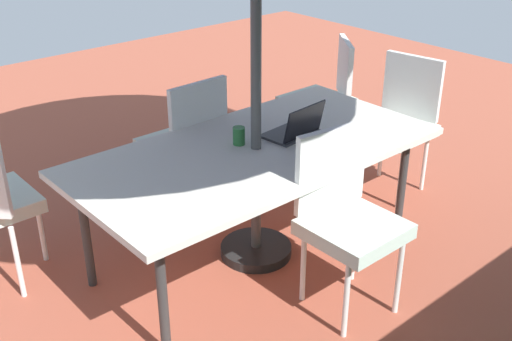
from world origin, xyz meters
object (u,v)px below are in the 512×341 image
(dining_table, at_px, (256,155))
(chair_south, at_px, (186,140))
(cup, at_px, (239,136))
(laptop, at_px, (295,129))
(chair_west, at_px, (399,119))
(chair_southwest, at_px, (325,94))
(chair_north, at_px, (347,214))

(dining_table, relative_size, chair_south, 2.18)
(chair_south, xyz_separation_m, cup, (0.03, 0.58, 0.22))
(laptop, bearing_deg, cup, -27.95)
(chair_west, bearing_deg, laptop, -97.04)
(chair_southwest, xyz_separation_m, laptop, (1.04, 0.73, 0.22))
(chair_west, height_order, chair_north, same)
(chair_southwest, relative_size, laptop, 2.87)
(chair_north, bearing_deg, chair_west, 35.11)
(chair_south, bearing_deg, laptop, 110.24)
(chair_southwest, distance_m, chair_south, 1.34)
(chair_south, xyz_separation_m, chair_north, (-0.07, 1.34, 0.00))
(dining_table, bearing_deg, chair_south, -89.13)
(chair_west, bearing_deg, dining_table, -98.59)
(chair_north, relative_size, cup, 9.34)
(chair_southwest, relative_size, chair_west, 1.00)
(dining_table, xyz_separation_m, cup, (0.04, -0.10, 0.10))
(cup, bearing_deg, chair_north, 97.36)
(chair_southwest, bearing_deg, chair_south, -51.01)
(chair_south, bearing_deg, chair_west, 151.10)
(dining_table, xyz_separation_m, chair_north, (-0.06, 0.65, -0.13))
(laptop, bearing_deg, chair_southwest, -150.35)
(chair_west, relative_size, chair_north, 1.00)
(chair_north, xyz_separation_m, laptop, (-0.23, -0.62, 0.22))
(chair_southwest, xyz_separation_m, chair_west, (-0.02, 0.70, 0.00))
(chair_west, relative_size, cup, 9.34)
(chair_southwest, distance_m, chair_west, 0.70)
(chair_southwest, bearing_deg, chair_north, -4.77)
(chair_southwest, relative_size, cup, 9.34)
(chair_southwest, height_order, chair_south, same)
(laptop, distance_m, cup, 0.35)
(chair_south, relative_size, chair_north, 1.00)
(dining_table, bearing_deg, laptop, 174.13)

